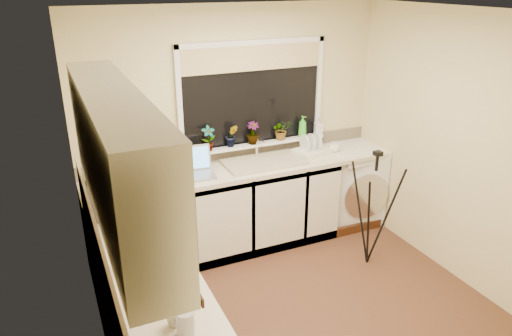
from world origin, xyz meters
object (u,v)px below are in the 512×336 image
object	(u,v)px
soap_bottle_clear	(318,126)
kettle	(140,219)
steel_jar	(133,260)
cup_back	(334,147)
laptop	(195,167)
microwave	(118,189)
tripod	(372,209)
plant_a	(209,138)
glass_jug	(186,323)
cup_left	(173,319)
washing_machine	(349,184)
plant_d	(281,130)
dish_rack	(312,151)
plant_c	(253,133)
soap_bottle_green	(303,126)
plant_b	(232,136)

from	to	relation	value
soap_bottle_clear	kettle	bearing A→B (deg)	-152.94
steel_jar	cup_back	size ratio (longest dim) A/B	0.99
laptop	microwave	xyz separation A→B (m)	(-0.78, -0.43, 0.09)
tripod	plant_a	size ratio (longest dim) A/B	4.57
glass_jug	plant_a	distance (m)	2.47
tripod	microwave	world-z (taller)	microwave
glass_jug	cup_left	xyz separation A→B (m)	(-0.04, 0.10, -0.03)
washing_machine	plant_a	bearing A→B (deg)	-177.21
plant_a	plant_d	size ratio (longest dim) A/B	1.21
tripod	soap_bottle_clear	xyz separation A→B (m)	(-0.01, 1.03, 0.55)
dish_rack	plant_a	bearing A→B (deg)	157.34
microwave	cup_left	world-z (taller)	microwave
plant_c	washing_machine	bearing A→B (deg)	-8.25
kettle	microwave	xyz separation A→B (m)	(-0.08, 0.50, 0.05)
soap_bottle_green	plant_b	bearing A→B (deg)	179.20
tripod	plant_a	bearing A→B (deg)	159.72
plant_c	soap_bottle_clear	bearing A→B (deg)	-0.14
steel_jar	dish_rack	bearing A→B (deg)	32.71
plant_c	cup_left	distance (m)	2.65
laptop	soap_bottle_green	bearing A→B (deg)	14.88
glass_jug	kettle	bearing A→B (deg)	89.78
glass_jug	plant_c	distance (m)	2.71
dish_rack	glass_jug	world-z (taller)	glass_jug
plant_a	dish_rack	bearing A→B (deg)	-7.98
plant_b	plant_c	distance (m)	0.23
laptop	plant_a	world-z (taller)	plant_a
tripod	soap_bottle_green	distance (m)	1.20
dish_rack	plant_a	xyz separation A→B (m)	(-1.11, 0.15, 0.25)
plant_c	plant_b	bearing A→B (deg)	177.25
kettle	soap_bottle_green	world-z (taller)	soap_bottle_green
plant_d	soap_bottle_clear	distance (m)	0.46
plant_d	cup_back	world-z (taller)	plant_d
tripod	laptop	bearing A→B (deg)	168.66
steel_jar	microwave	world-z (taller)	microwave
kettle	cup_left	xyz separation A→B (m)	(-0.05, -1.08, -0.07)
cup_back	cup_left	size ratio (longest dim) A/B	1.43
plant_a	plant_b	distance (m)	0.26
washing_machine	plant_b	world-z (taller)	plant_b
dish_rack	microwave	distance (m)	2.15
tripod	plant_d	distance (m)	1.27
kettle	steel_jar	bearing A→B (deg)	-107.52
steel_jar	washing_machine	bearing A→B (deg)	27.43
glass_jug	steel_jar	world-z (taller)	glass_jug
soap_bottle_green	microwave	bearing A→B (deg)	-163.36
cup_left	dish_rack	bearing A→B (deg)	44.48
soap_bottle_clear	dish_rack	bearing A→B (deg)	-135.44
washing_machine	cup_left	world-z (taller)	cup_left
kettle	plant_a	distance (m)	1.45
soap_bottle_green	cup_left	size ratio (longest dim) A/B	2.63
washing_machine	soap_bottle_clear	world-z (taller)	soap_bottle_clear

